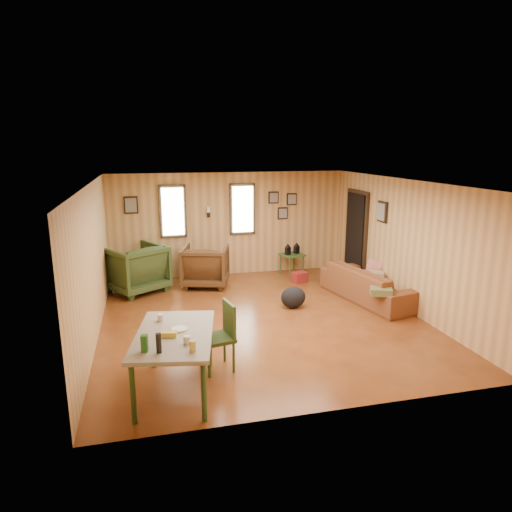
{
  "coord_description": "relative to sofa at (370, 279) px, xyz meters",
  "views": [
    {
      "loc": [
        -1.89,
        -7.37,
        3.0
      ],
      "look_at": [
        0.0,
        0.4,
        1.05
      ],
      "focal_mm": 32.0,
      "sensor_mm": 36.0,
      "label": 1
    }
  ],
  "objects": [
    {
      "name": "backpack",
      "position": [
        -1.61,
        -0.07,
        -0.23
      ],
      "size": [
        0.56,
        0.48,
        0.41
      ],
      "rotation": [
        0.0,
        0.0,
        0.31
      ],
      "color": "black",
      "rests_on": "ground"
    },
    {
      "name": "side_table",
      "position": [
        -0.93,
        2.11,
        0.09
      ],
      "size": [
        0.6,
        0.6,
        0.77
      ],
      "rotation": [
        0.0,
        0.0,
        0.29
      ],
      "color": "#385D29",
      "rests_on": "ground"
    },
    {
      "name": "recliner_brown",
      "position": [
        -3.03,
        1.7,
        0.05
      ],
      "size": [
        1.16,
        1.12,
        0.98
      ],
      "primitive_type": "imported",
      "rotation": [
        0.0,
        0.0,
        2.86
      ],
      "color": "#462C15",
      "rests_on": "ground"
    },
    {
      "name": "dining_table",
      "position": [
        -3.98,
        -2.62,
        0.27
      ],
      "size": [
        1.18,
        1.67,
        1.0
      ],
      "rotation": [
        0.0,
        0.0,
        -0.19
      ],
      "color": "gray",
      "rests_on": "ground"
    },
    {
      "name": "sofa",
      "position": [
        0.0,
        0.0,
        0.0
      ],
      "size": [
        1.08,
        2.32,
        0.87
      ],
      "primitive_type": "imported",
      "rotation": [
        0.0,
        0.0,
        1.77
      ],
      "color": "brown",
      "rests_on": "ground"
    },
    {
      "name": "dining_chair",
      "position": [
        -3.32,
        -2.14,
        0.09
      ],
      "size": [
        0.5,
        0.5,
        0.94
      ],
      "rotation": [
        0.0,
        0.0,
        0.19
      ],
      "color": "#30421E",
      "rests_on": "ground"
    },
    {
      "name": "sofa_pillows",
      "position": [
        0.0,
        -0.3,
        0.06
      ],
      "size": [
        0.94,
        1.61,
        0.33
      ],
      "rotation": [
        0.0,
        0.0,
        -0.41
      ],
      "color": "brown",
      "rests_on": "sofa"
    },
    {
      "name": "recliner_green",
      "position": [
        -4.5,
        1.64,
        0.11
      ],
      "size": [
        1.44,
        1.42,
        1.1
      ],
      "primitive_type": "imported",
      "rotation": [
        0.0,
        0.0,
        -2.57
      ],
      "color": "#30421E",
      "rests_on": "ground"
    },
    {
      "name": "room",
      "position": [
        -2.17,
        -0.2,
        0.77
      ],
      "size": [
        5.54,
        6.04,
        2.44
      ],
      "color": "brown",
      "rests_on": "ground"
    },
    {
      "name": "cooler",
      "position": [
        -0.95,
        1.49,
        -0.32
      ],
      "size": [
        0.38,
        0.32,
        0.23
      ],
      "rotation": [
        0.0,
        0.0,
        0.32
      ],
      "color": "maroon",
      "rests_on": "ground"
    },
    {
      "name": "end_table",
      "position": [
        -4.07,
        1.9,
        -0.07
      ],
      "size": [
        0.64,
        0.61,
        0.65
      ],
      "rotation": [
        0.0,
        0.0,
        -0.33
      ],
      "color": "#385D29",
      "rests_on": "ground"
    }
  ]
}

